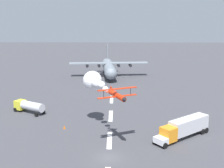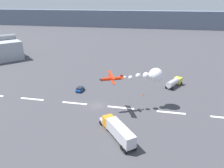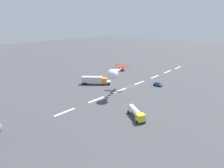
{
  "view_description": "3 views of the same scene",
  "coord_description": "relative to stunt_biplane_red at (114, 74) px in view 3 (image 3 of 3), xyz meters",
  "views": [
    {
      "loc": [
        -47.3,
        -1.19,
        23.36
      ],
      "look_at": [
        45.15,
        0.0,
        2.47
      ],
      "focal_mm": 49.12,
      "sensor_mm": 36.0,
      "label": 1
    },
    {
      "loc": [
        15.71,
        -54.68,
        30.13
      ],
      "look_at": [
        4.88,
        -1.38,
        7.96
      ],
      "focal_mm": 33.71,
      "sensor_mm": 36.0,
      "label": 2
    },
    {
      "loc": [
        70.09,
        51.34,
        28.91
      ],
      "look_at": [
        9.94,
        -2.59,
        2.9
      ],
      "focal_mm": 31.72,
      "sensor_mm": 36.0,
      "label": 3
    }
  ],
  "objects": [
    {
      "name": "fuel_tanker_truck",
      "position": [
        8.28,
        16.68,
        -7.91
      ],
      "size": [
        6.57,
        8.52,
        2.9
      ],
      "color": "yellow",
      "rests_on": "ground"
    },
    {
      "name": "runway_stripe_2",
      "position": [
        -37.35,
        -3.28,
        -9.64
      ],
      "size": [
        8.0,
        0.9,
        0.01
      ],
      "primitive_type": "cube",
      "color": "white",
      "rests_on": "ground"
    },
    {
      "name": "runway_stripe_5",
      "position": [
        6.21,
        -3.28,
        -9.64
      ],
      "size": [
        8.0,
        0.9,
        0.01
      ],
      "primitive_type": "cube",
      "color": "white",
      "rests_on": "ground"
    },
    {
      "name": "runway_stripe_0",
      "position": [
        -66.4,
        -3.28,
        -9.64
      ],
      "size": [
        8.0,
        0.9,
        0.01
      ],
      "primitive_type": "cube",
      "color": "white",
      "rests_on": "ground"
    },
    {
      "name": "runway_stripe_6",
      "position": [
        20.74,
        -3.28,
        -9.64
      ],
      "size": [
        8.0,
        0.9,
        0.01
      ],
      "primitive_type": "cube",
      "color": "white",
      "rests_on": "ground"
    },
    {
      "name": "runway_stripe_3",
      "position": [
        -22.83,
        -3.28,
        -9.64
      ],
      "size": [
        8.0,
        0.9,
        0.01
      ],
      "primitive_type": "cube",
      "color": "white",
      "rests_on": "ground"
    },
    {
      "name": "runway_stripe_1",
      "position": [
        -51.88,
        -3.28,
        -9.64
      ],
      "size": [
        8.0,
        0.9,
        0.01
      ],
      "primitive_type": "cube",
      "color": "white",
      "rests_on": "ground"
    },
    {
      "name": "semi_truck_orange",
      "position": [
        -6.77,
        -17.71,
        -7.53
      ],
      "size": [
        10.56,
        12.19,
        3.7
      ],
      "color": "silver",
      "rests_on": "ground"
    },
    {
      "name": "airport_staff_sedan",
      "position": [
        -24.29,
        5.78,
        -8.83
      ],
      "size": [
        2.16,
        4.1,
        1.52
      ],
      "color": "#194CA5",
      "rests_on": "ground"
    },
    {
      "name": "followme_car_yellow",
      "position": [
        -35.29,
        -25.36,
        -8.83
      ],
      "size": [
        2.74,
        4.71,
        1.52
      ],
      "color": "#262628",
      "rests_on": "ground"
    },
    {
      "name": "runway_stripe_4",
      "position": [
        -8.31,
        -3.28,
        -9.64
      ],
      "size": [
        8.0,
        0.9,
        0.01
      ],
      "primitive_type": "cube",
      "color": "white",
      "rests_on": "ground"
    },
    {
      "name": "stunt_biplane_red",
      "position": [
        0.0,
        0.0,
        0.0
      ],
      "size": [
        17.49,
        10.86,
        4.11
      ],
      "color": "red"
    },
    {
      "name": "traffic_cone_near",
      "position": [
        -25.52,
        5.51,
        -9.27
      ],
      "size": [
        0.44,
        0.44,
        0.75
      ],
      "primitive_type": "cone",
      "color": "orange",
      "rests_on": "ground"
    },
    {
      "name": "traffic_cone_far",
      "position": [
        -2.36,
        6.32,
        -9.27
      ],
      "size": [
        0.44,
        0.44,
        0.75
      ],
      "primitive_type": "cone",
      "color": "orange",
      "rests_on": "ground"
    },
    {
      "name": "ground_plane",
      "position": [
        -15.57,
        -3.28,
        -9.64
      ],
      "size": [
        440.0,
        440.0,
        0.0
      ],
      "primitive_type": "plane",
      "color": "#424247",
      "rests_on": "ground"
    }
  ]
}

